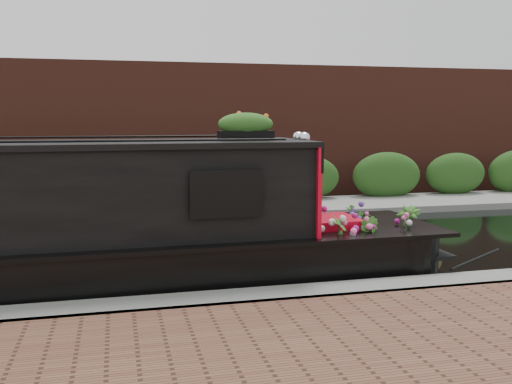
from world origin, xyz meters
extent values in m
plane|color=black|center=(0.00, 0.00, 0.00)|extent=(80.00, 80.00, 0.00)
cube|color=slate|center=(0.00, -3.30, 0.00)|extent=(40.00, 0.60, 0.50)
cube|color=gray|center=(0.00, 4.20, 0.00)|extent=(40.00, 2.40, 0.34)
cube|color=#244B19|center=(0.00, 5.10, 0.00)|extent=(40.00, 1.10, 2.80)
cube|color=#58281D|center=(0.00, 7.20, 0.00)|extent=(40.00, 1.00, 8.00)
cube|color=red|center=(1.68, -1.90, 1.37)|extent=(0.09, 1.68, 1.30)
cube|color=black|center=(0.40, -2.76, 1.44)|extent=(0.87, 0.04, 0.53)
cube|color=red|center=(2.18, -1.90, 0.67)|extent=(0.78, 0.88, 0.48)
sphere|color=white|center=(1.69, -2.04, 2.13)|extent=(0.17, 0.17, 0.17)
sphere|color=white|center=(1.69, -1.77, 2.13)|extent=(0.17, 0.17, 0.17)
cube|color=black|center=(0.85, -1.90, 2.17)|extent=(0.80, 0.26, 0.14)
ellipsoid|color=orange|center=(0.85, -1.90, 2.35)|extent=(0.88, 0.27, 0.23)
imported|color=#346B23|center=(2.02, -2.59, 0.76)|extent=(0.38, 0.42, 0.66)
imported|color=#346B23|center=(2.56, -2.48, 0.72)|extent=(0.37, 0.39, 0.57)
imported|color=#346B23|center=(2.87, -1.47, 0.71)|extent=(0.66, 0.64, 0.55)
imported|color=#346B23|center=(3.32, -2.19, 0.76)|extent=(0.52, 0.52, 0.66)
imported|color=#346B23|center=(2.16, -1.29, 0.75)|extent=(0.23, 0.34, 0.64)
cylinder|color=brown|center=(3.83, -1.90, 0.16)|extent=(0.32, 0.38, 0.32)
camera|label=1|loc=(-0.98, -9.92, 2.42)|focal=40.00mm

